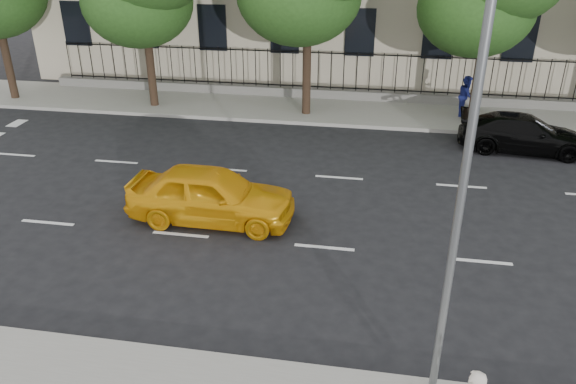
# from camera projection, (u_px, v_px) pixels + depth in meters

# --- Properties ---
(ground) EXTENTS (120.00, 120.00, 0.00)m
(ground) POSITION_uv_depth(u_px,v_px,m) (312.00, 305.00, 12.72)
(ground) COLOR black
(ground) RESTS_ON ground
(far_sidewalk) EXTENTS (60.00, 4.00, 0.15)m
(far_sidewalk) POSITION_uv_depth(u_px,v_px,m) (353.00, 111.00, 25.06)
(far_sidewalk) COLOR gray
(far_sidewalk) RESTS_ON ground
(lane_markings) EXTENTS (49.60, 4.62, 0.01)m
(lane_markings) POSITION_uv_depth(u_px,v_px,m) (333.00, 208.00, 16.92)
(lane_markings) COLOR silver
(lane_markings) RESTS_ON ground
(iron_fence) EXTENTS (30.00, 0.50, 2.20)m
(iron_fence) POSITION_uv_depth(u_px,v_px,m) (356.00, 88.00, 26.31)
(iron_fence) COLOR slate
(iron_fence) RESTS_ON far_sidewalk
(street_light) EXTENTS (0.25, 3.32, 8.05)m
(street_light) POSITION_uv_depth(u_px,v_px,m) (467.00, 120.00, 8.50)
(street_light) COLOR slate
(street_light) RESTS_ON near_sidewalk
(yellow_taxi) EXTENTS (4.80, 2.00, 1.62)m
(yellow_taxi) POSITION_uv_depth(u_px,v_px,m) (211.00, 195.00, 15.94)
(yellow_taxi) COLOR orange
(yellow_taxi) RESTS_ON ground
(black_sedan) EXTENTS (4.85, 2.32, 1.36)m
(black_sedan) POSITION_uv_depth(u_px,v_px,m) (524.00, 133.00, 20.79)
(black_sedan) COLOR black
(black_sedan) RESTS_ON ground
(pedestrian_far) EXTENTS (0.75, 0.91, 1.73)m
(pedestrian_far) POSITION_uv_depth(u_px,v_px,m) (466.00, 96.00, 23.97)
(pedestrian_far) COLOR navy
(pedestrian_far) RESTS_ON far_sidewalk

